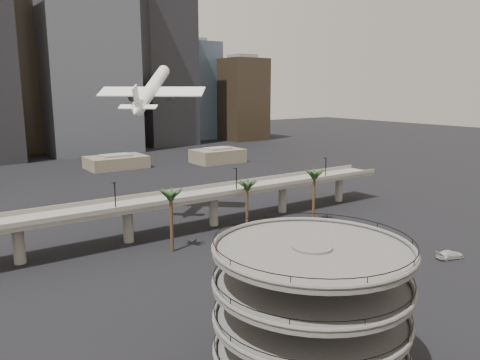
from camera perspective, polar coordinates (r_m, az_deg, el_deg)
ground at (r=69.99m, az=14.10°, el=-17.54°), size 700.00×700.00×0.00m
parking_ramp at (r=54.57m, az=8.63°, el=-14.35°), size 22.20×22.20×17.35m
overpass at (r=108.64m, az=-8.18°, el=-2.74°), size 130.00×9.30×14.70m
palm_trees at (r=106.27m, az=1.07°, el=-0.67°), size 42.40×10.40×14.00m
low_buildings at (r=191.90m, az=-18.26°, el=1.49°), size 135.00×27.50×6.80m
skyline at (r=263.92m, az=-21.93°, el=11.82°), size 269.00×86.00×109.15m
airborne_jet at (r=121.31m, az=-10.70°, el=10.84°), size 23.47×24.17×14.26m
car_a at (r=74.32m, az=6.79°, el=-14.89°), size 4.31×2.58×1.37m
car_b at (r=90.58m, az=12.15°, el=-10.14°), size 4.34×1.66×1.41m
car_c at (r=102.48m, az=24.22°, el=-8.29°), size 6.08×3.63×1.65m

